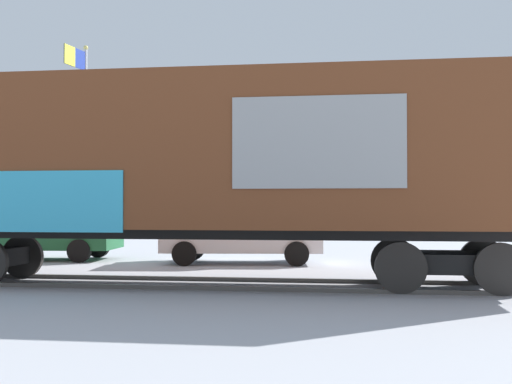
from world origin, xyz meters
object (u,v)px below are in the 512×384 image
at_px(parked_car_green, 32,229).
at_px(flagpole, 82,117).
at_px(freight_car, 193,159).
at_px(parked_car_white, 240,230).

bearing_deg(parked_car_green, flagpole, 98.20).
bearing_deg(flagpole, freight_car, -57.95).
distance_m(freight_car, parked_car_green, 8.02).
bearing_deg(flagpole, parked_car_white, -40.22).
distance_m(flagpole, parked_car_white, 9.92).
bearing_deg(freight_car, parked_car_white, 87.33).
height_order(freight_car, parked_car_white, freight_car).
height_order(parked_car_green, parked_car_white, parked_car_white).
xyz_separation_m(flagpole, parked_car_white, (6.93, -5.86, -4.01)).
bearing_deg(freight_car, flagpole, 122.05).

